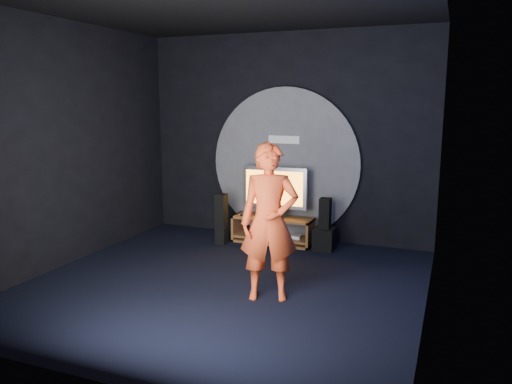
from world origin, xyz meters
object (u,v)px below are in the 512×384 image
tv (274,189)px  tower_speaker_right (325,224)px  media_console (273,231)px  tower_speaker_left (221,219)px  player (269,222)px  subwoofer (324,239)px

tv → tower_speaker_right: (0.91, -0.14, -0.48)m
tower_speaker_right → media_console: bearing=175.6°
tower_speaker_left → player: size_ratio=0.45×
tower_speaker_right → tower_speaker_left: bearing=-169.9°
tower_speaker_left → subwoofer: size_ratio=2.38×
tv → subwoofer: 1.17m
tv → tower_speaker_left: size_ratio=1.32×
tower_speaker_left → tower_speaker_right: 1.72m
tower_speaker_left → media_console: bearing=25.2°
tower_speaker_right → player: 2.26m
subwoofer → tower_speaker_right: bearing=82.0°
tv → player: 2.46m
tv → tower_speaker_right: size_ratio=1.32×
subwoofer → player: player is taller
tower_speaker_right → player: size_ratio=0.45×
tv → tower_speaker_left: tv is taller
tower_speaker_left → subwoofer: 1.73m
subwoofer → tv: bearing=170.5°
media_console → subwoofer: 0.90m
tv → tower_speaker_right: tv is taller
tower_speaker_left → tower_speaker_right: (1.69, 0.30, 0.00)m
media_console → player: size_ratio=0.71×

